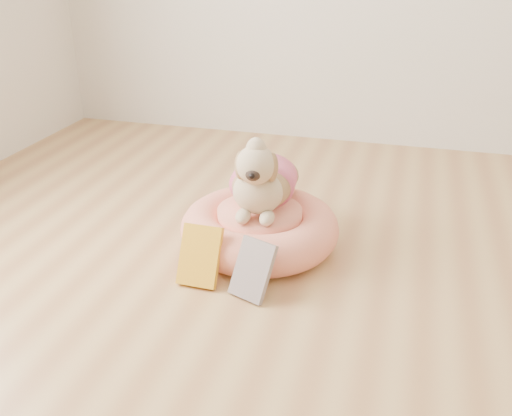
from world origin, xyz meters
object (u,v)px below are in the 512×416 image
(pet_bed, at_px, (260,228))
(dog, at_px, (262,167))
(book_white, at_px, (253,270))
(book_yellow, at_px, (200,256))

(pet_bed, height_order, dog, dog)
(dog, bearing_deg, book_white, -85.06)
(dog, height_order, book_white, dog)
(pet_bed, height_order, book_white, book_white)
(book_yellow, bearing_deg, pet_bed, 67.63)
(pet_bed, bearing_deg, book_white, -78.50)
(pet_bed, bearing_deg, dog, 87.99)
(pet_bed, distance_m, dog, 0.23)
(book_yellow, bearing_deg, book_white, -7.47)
(book_white, bearing_deg, pet_bed, 122.73)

